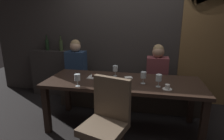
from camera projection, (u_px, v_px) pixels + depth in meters
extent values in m
plane|color=black|center=(122.00, 126.00, 2.85)|extent=(9.00, 9.00, 0.00)
cube|color=#383330|center=(133.00, 24.00, 3.60)|extent=(6.00, 0.12, 3.00)
cube|color=olive|center=(205.00, 49.00, 3.39)|extent=(0.90, 0.05, 2.10)
cube|color=#2F2B29|center=(58.00, 73.00, 4.00)|extent=(1.10, 0.28, 0.95)
cube|color=black|center=(47.00, 110.00, 2.62)|extent=(0.08, 0.08, 0.69)
cube|color=black|center=(203.00, 126.00, 2.23)|extent=(0.08, 0.08, 0.69)
cube|color=black|center=(68.00, 92.00, 3.28)|extent=(0.08, 0.08, 0.69)
cube|color=black|center=(191.00, 102.00, 2.89)|extent=(0.08, 0.08, 0.69)
cube|color=#302119|center=(123.00, 82.00, 2.66)|extent=(2.20, 0.84, 0.04)
cube|color=#312A23|center=(128.00, 98.00, 3.46)|extent=(2.50, 0.40, 0.35)
cube|color=#473D33|center=(128.00, 86.00, 3.40)|extent=(2.50, 0.44, 0.10)
cylinder|color=#302119|center=(93.00, 137.00, 2.26)|extent=(0.04, 0.04, 0.42)
cylinder|color=#302119|center=(122.00, 140.00, 2.19)|extent=(0.04, 0.04, 0.42)
cube|color=brown|center=(103.00, 128.00, 1.99)|extent=(0.55, 0.55, 0.08)
cube|color=brown|center=(112.00, 98.00, 2.07)|extent=(0.44, 0.18, 0.48)
cube|color=navy|center=(76.00, 66.00, 3.53)|extent=(0.36, 0.24, 0.56)
sphere|color=tan|center=(75.00, 46.00, 3.43)|extent=(0.20, 0.20, 0.20)
sphere|color=#9E7F56|center=(75.00, 44.00, 3.43)|extent=(0.18, 0.18, 0.18)
cube|color=brown|center=(157.00, 72.00, 3.22)|extent=(0.36, 0.24, 0.51)
sphere|color=tan|center=(158.00, 52.00, 3.13)|extent=(0.20, 0.20, 0.20)
sphere|color=#9E7F56|center=(158.00, 50.00, 3.13)|extent=(0.18, 0.18, 0.18)
cylinder|color=black|center=(47.00, 45.00, 3.91)|extent=(0.08, 0.08, 0.22)
cylinder|color=black|center=(46.00, 38.00, 3.87)|extent=(0.03, 0.03, 0.09)
cylinder|color=black|center=(46.00, 35.00, 3.85)|extent=(0.03, 0.03, 0.02)
cylinder|color=#384728|center=(61.00, 46.00, 3.82)|extent=(0.08, 0.08, 0.22)
cylinder|color=#384728|center=(60.00, 38.00, 3.78)|extent=(0.03, 0.03, 0.09)
cylinder|color=black|center=(60.00, 35.00, 3.77)|extent=(0.03, 0.03, 0.02)
cylinder|color=silver|center=(115.00, 76.00, 2.86)|extent=(0.06, 0.06, 0.00)
cylinder|color=silver|center=(115.00, 73.00, 2.85)|extent=(0.01, 0.01, 0.07)
cylinder|color=silver|center=(115.00, 68.00, 2.83)|extent=(0.08, 0.08, 0.08)
cylinder|color=silver|center=(158.00, 86.00, 2.41)|extent=(0.06, 0.06, 0.00)
cylinder|color=silver|center=(158.00, 84.00, 2.40)|extent=(0.01, 0.01, 0.07)
cylinder|color=silver|center=(159.00, 78.00, 2.38)|extent=(0.08, 0.08, 0.08)
cylinder|color=gold|center=(159.00, 79.00, 2.39)|extent=(0.07, 0.07, 0.03)
cylinder|color=silver|center=(78.00, 86.00, 2.43)|extent=(0.06, 0.06, 0.00)
cylinder|color=silver|center=(78.00, 83.00, 2.42)|extent=(0.01, 0.01, 0.07)
cylinder|color=silver|center=(77.00, 77.00, 2.40)|extent=(0.08, 0.08, 0.08)
cylinder|color=silver|center=(143.00, 83.00, 2.53)|extent=(0.06, 0.06, 0.00)
cylinder|color=silver|center=(143.00, 81.00, 2.52)|extent=(0.01, 0.01, 0.07)
cylinder|color=silver|center=(143.00, 75.00, 2.50)|extent=(0.08, 0.08, 0.08)
cylinder|color=white|center=(167.00, 89.00, 2.32)|extent=(0.12, 0.12, 0.01)
cylinder|color=white|center=(167.00, 87.00, 2.31)|extent=(0.06, 0.06, 0.06)
cylinder|color=brown|center=(168.00, 85.00, 2.30)|extent=(0.05, 0.05, 0.01)
cube|color=white|center=(95.00, 77.00, 2.80)|extent=(0.19, 0.19, 0.01)
cube|color=#381E14|center=(95.00, 75.00, 2.79)|extent=(0.08, 0.06, 0.04)
cube|color=silver|center=(103.00, 78.00, 2.76)|extent=(0.04, 0.17, 0.01)
cube|color=silver|center=(128.00, 77.00, 2.78)|extent=(0.14, 0.13, 0.01)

